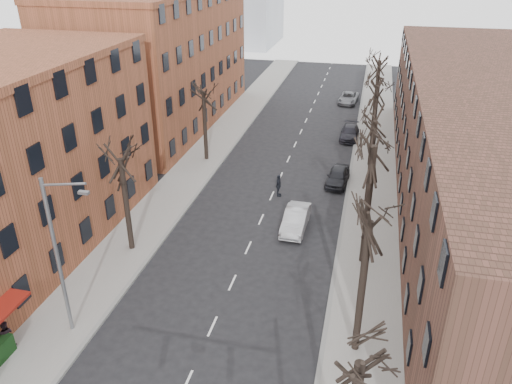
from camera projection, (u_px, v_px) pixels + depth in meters
The scene contains 18 objects.
sidewalk_left at pixel (206, 155), 48.61m from camera, with size 4.00×90.00×0.15m, color gray.
sidewalk_right at pixel (373, 170), 45.34m from camera, with size 4.00×90.00×0.15m, color gray.
building_left_far at pixel (160, 60), 54.99m from camera, with size 12.00×28.00×14.00m, color brown.
building_right at pixel (488, 147), 37.15m from camera, with size 12.00×50.00×10.00m, color #523126.
tree_right_b at pixel (355, 350), 25.43m from camera, with size 5.20×5.20×10.80m, color black, non-canonical shape.
tree_right_c at pixel (362, 262), 32.40m from camera, with size 5.20×5.20×11.60m, color black, non-canonical shape.
tree_right_d at pixel (366, 206), 39.36m from camera, with size 5.20×5.20×10.00m, color black, non-canonical shape.
tree_right_e at pixel (369, 166), 46.33m from camera, with size 5.20×5.20×10.80m, color black, non-canonical shape.
tree_right_f at pixel (371, 137), 53.30m from camera, with size 5.20×5.20×11.60m, color black, non-canonical shape.
tree_left_a at pixel (132, 249), 33.76m from camera, with size 5.20×5.20×9.50m, color black, non-canonical shape.
tree_left_b at pixel (207, 160), 47.69m from camera, with size 5.20×5.20×9.50m, color black, non-canonical shape.
streetlight at pixel (59, 252), 24.44m from camera, with size 2.45×0.22×9.03m.
silver_sedan at pixel (296, 219), 35.91m from camera, with size 1.59×4.57×1.50m, color #A3A4A9.
parked_car_near at pixel (338, 176), 42.65m from camera, with size 1.70×4.22×1.44m, color black.
parked_car_mid at pixel (350, 133), 52.63m from camera, with size 1.83×4.51×1.31m, color black.
parked_car_far at pixel (348, 98), 64.41m from camera, with size 2.20×4.77×1.33m, color slate.
pedestrian_b at pixel (6, 335), 25.08m from camera, with size 0.77×0.60×1.58m, color black.
pedestrian_crossing at pixel (279, 185), 40.51m from camera, with size 1.10×0.46×1.87m, color black.
Camera 1 is at (7.07, -7.79, 18.57)m, focal length 35.00 mm.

